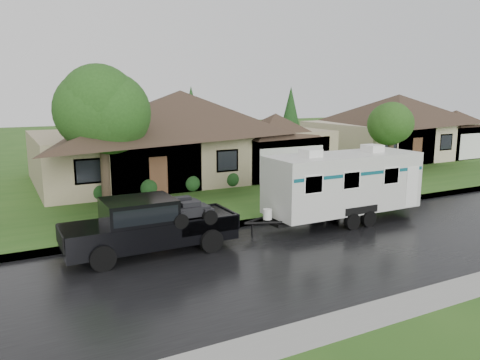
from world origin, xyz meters
The scene contains 11 objects.
ground centered at (0.00, 0.00, 0.00)m, with size 140.00×140.00×0.00m, color #2A541A.
road centered at (0.00, -2.00, 0.01)m, with size 140.00×8.00×0.01m, color black.
curb centered at (0.00, 2.25, 0.07)m, with size 140.00×0.50×0.15m, color gray.
lawn centered at (0.00, 15.00, 0.07)m, with size 140.00×26.00×0.15m, color #2A541A.
house_main centered at (2.29, 13.84, 3.59)m, with size 19.44×10.80×6.90m.
house_neighbor centered at (22.27, 14.34, 3.32)m, with size 15.12×9.72×6.45m.
tree_left_green centered at (-4.29, 7.70, 4.75)m, with size 4.01×4.01×6.63m.
tree_right_green centered at (14.56, 7.89, 3.65)m, with size 3.06×3.06×5.06m.
shrub_row centered at (2.00, 9.30, 0.65)m, with size 13.60×1.00×1.00m.
pickup_truck centered at (-4.37, 0.72, 1.07)m, with size 6.01×2.28×2.00m.
travel_trailer centered at (4.44, 0.72, 1.76)m, with size 7.41×2.60×3.33m.
Camera 1 is at (-8.94, -14.86, 5.64)m, focal length 35.00 mm.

